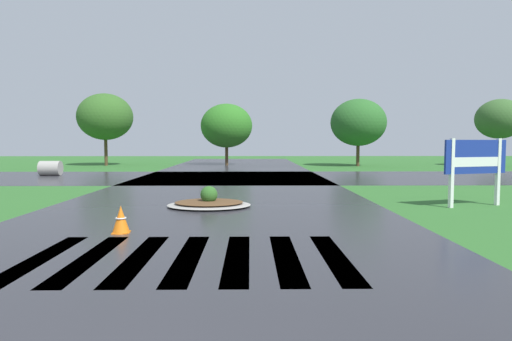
{
  "coord_description": "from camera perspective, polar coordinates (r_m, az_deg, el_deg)",
  "views": [
    {
      "loc": [
        1.14,
        -2.91,
        2.15
      ],
      "look_at": [
        1.34,
        11.49,
        1.18
      ],
      "focal_mm": 31.0,
      "sensor_mm": 36.0,
      "label": 1
    }
  ],
  "objects": [
    {
      "name": "crosswalk_stripes",
      "position": [
        8.38,
        -8.73,
        -11.04
      ],
      "size": [
        5.85,
        3.55,
        0.01
      ],
      "color": "white",
      "rests_on": "ground"
    },
    {
      "name": "median_island",
      "position": [
        14.55,
        -6.08,
        -4.14
      ],
      "size": [
        2.73,
        2.22,
        0.68
      ],
      "color": "#9E9B93",
      "rests_on": "ground"
    },
    {
      "name": "drainage_pipe_stack",
      "position": [
        30.38,
        -24.99,
        0.28
      ],
      "size": [
        1.26,
        0.93,
        0.91
      ],
      "color": "#9E9B93",
      "rests_on": "ground"
    },
    {
      "name": "background_treeline",
      "position": [
        38.36,
        2.02,
        6.38
      ],
      "size": [
        37.95,
        6.51,
        6.26
      ],
      "color": "#4C3823",
      "rests_on": "ground"
    },
    {
      "name": "asphalt_cross_road",
      "position": [
        26.12,
        -3.28,
        -0.88
      ],
      "size": [
        90.0,
        9.83,
        0.01
      ],
      "primitive_type": "cube",
      "color": "#2B2B30",
      "rests_on": "ground"
    },
    {
      "name": "asphalt_roadway",
      "position": [
        13.13,
        -5.77,
        -5.58
      ],
      "size": [
        10.92,
        80.0,
        0.01
      ],
      "primitive_type": "cube",
      "color": "#2B2B30",
      "rests_on": "ground"
    },
    {
      "name": "estate_billboard",
      "position": [
        16.09,
        26.47,
        1.15
      ],
      "size": [
        2.34,
        0.79,
        2.23
      ],
      "rotation": [
        0.0,
        0.0,
        3.44
      ],
      "color": "white",
      "rests_on": "ground"
    },
    {
      "name": "traffic_cone",
      "position": [
        10.81,
        -17.03,
        -6.11
      ],
      "size": [
        0.41,
        0.41,
        0.64
      ],
      "color": "orange",
      "rests_on": "ground"
    }
  ]
}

